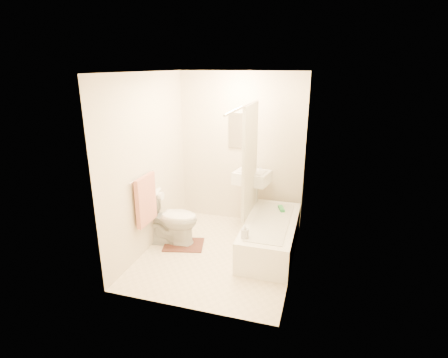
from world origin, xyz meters
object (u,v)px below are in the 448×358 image
(bathtub, at_px, (271,235))
(bath_mat, at_px, (184,245))
(soap_bottle, at_px, (245,232))
(sink, at_px, (252,197))
(toilet, at_px, (171,218))

(bathtub, distance_m, bath_mat, 1.25)
(bathtub, height_order, soap_bottle, soap_bottle)
(sink, xyz_separation_m, soap_bottle, (0.18, -1.22, 0.01))
(bath_mat, xyz_separation_m, soap_bottle, (0.98, -0.33, 0.51))
(bathtub, bearing_deg, soap_bottle, -112.45)
(toilet, distance_m, sink, 1.32)
(toilet, xyz_separation_m, soap_bottle, (1.18, -0.37, 0.14))
(bath_mat, bearing_deg, soap_bottle, -18.87)
(bathtub, bearing_deg, sink, 122.37)
(sink, distance_m, soap_bottle, 1.24)
(toilet, relative_size, bathtub, 0.51)
(toilet, height_order, sink, sink)
(soap_bottle, bearing_deg, bathtub, 67.55)
(sink, xyz_separation_m, bathtub, (0.41, -0.65, -0.29))
(sink, relative_size, bath_mat, 1.82)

